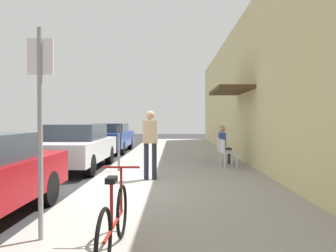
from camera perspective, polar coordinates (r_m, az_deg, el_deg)
The scene contains 12 objects.
ground_plane at distance 7.61m, azimuth -14.84°, elevation -11.06°, with size 60.00×60.00×0.00m, color #2D2D30.
sidewalk_slab at distance 9.29m, azimuth 2.32°, elevation -8.44°, with size 4.50×32.00×0.12m, color #9E9B93.
building_facade at distance 9.60m, azimuth 16.90°, elevation 7.59°, with size 1.40×32.00×5.38m.
parked_car_1 at distance 10.86m, azimuth -15.84°, elevation -3.44°, with size 1.80×4.40×1.46m.
parked_car_2 at distance 16.33m, azimuth -10.11°, elevation -1.93°, with size 1.80×4.40×1.42m.
parking_meter at distance 9.46m, azimuth -8.69°, elevation -3.23°, with size 0.12×0.10×1.32m.
street_sign at distance 4.25m, azimuth -21.63°, elevation 1.64°, with size 0.32×0.06×2.60m.
bicycle_0 at distance 3.72m, azimuth -9.47°, elevation -16.37°, with size 0.46×1.71×0.90m.
cafe_chair_0 at distance 10.19m, azimuth 10.22°, elevation -4.41°, with size 0.52×0.52×0.87m.
cafe_chair_1 at distance 11.02m, azimuth 9.50°, elevation -4.00°, with size 0.45×0.45×0.87m.
seated_patron_1 at distance 11.02m, azimuth 9.82°, elevation -3.00°, with size 0.43×0.36×1.29m.
pedestrian_standing at distance 8.00m, azimuth -3.15°, elevation -2.33°, with size 0.36×0.22×1.70m.
Camera 1 is at (2.03, -7.16, 1.59)m, focal length 34.54 mm.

